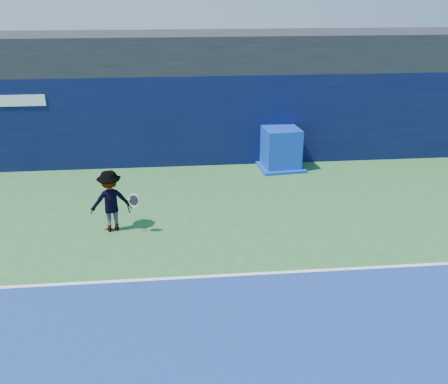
# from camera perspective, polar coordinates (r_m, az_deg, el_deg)

# --- Properties ---
(ground) EXTENTS (80.00, 80.00, 0.00)m
(ground) POSITION_cam_1_polar(r_m,az_deg,el_deg) (8.28, 0.89, -20.67)
(ground) COLOR #306B32
(ground) RESTS_ON ground
(baseline) EXTENTS (24.00, 0.10, 0.01)m
(baseline) POSITION_cam_1_polar(r_m,az_deg,el_deg) (10.65, -0.96, -9.57)
(baseline) COLOR white
(baseline) RESTS_ON ground
(stadium_band) EXTENTS (36.00, 3.00, 1.20)m
(stadium_band) POSITION_cam_1_polar(r_m,az_deg,el_deg) (17.63, -3.44, 15.77)
(stadium_band) COLOR black
(stadium_band) RESTS_ON back_wall_assembly
(back_wall_assembly) EXTENTS (36.00, 1.03, 3.00)m
(back_wall_assembly) POSITION_cam_1_polar(r_m,az_deg,el_deg) (17.03, -3.14, 8.34)
(back_wall_assembly) COLOR #090F34
(back_wall_assembly) RESTS_ON ground
(equipment_cart) EXTENTS (1.56, 1.56, 1.37)m
(equipment_cart) POSITION_cam_1_polar(r_m,az_deg,el_deg) (16.70, 6.49, 4.81)
(equipment_cart) COLOR #0C30B3
(equipment_cart) RESTS_ON ground
(tennis_player) EXTENTS (1.29, 0.79, 1.57)m
(tennis_player) POSITION_cam_1_polar(r_m,az_deg,el_deg) (12.53, -12.82, -1.00)
(tennis_player) COLOR silver
(tennis_player) RESTS_ON ground
(tennis_ball) EXTENTS (0.07, 0.07, 0.07)m
(tennis_ball) POSITION_cam_1_polar(r_m,az_deg,el_deg) (12.18, -10.83, -0.80)
(tennis_ball) COLOR #E2EF1A
(tennis_ball) RESTS_ON ground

